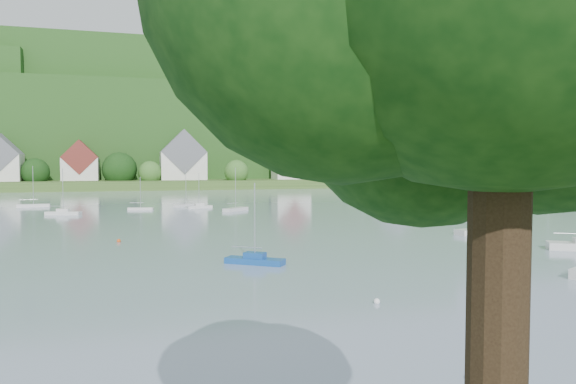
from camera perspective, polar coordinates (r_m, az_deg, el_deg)
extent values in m
sphere|color=black|center=(9.14, 24.88, 14.28)|extent=(5.20, 5.20, 5.20)
sphere|color=black|center=(9.39, 13.84, 9.82)|extent=(4.40, 4.40, 4.40)
cube|color=#314F1D|center=(213.32, -12.46, 0.93)|extent=(600.00, 60.00, 3.00)
cube|color=#1B3E14|center=(288.32, -13.42, 5.10)|extent=(620.00, 160.00, 40.00)
cube|color=#1B3E14|center=(284.39, -11.37, 6.76)|extent=(240.00, 130.00, 60.00)
cube|color=#1B3E14|center=(319.11, 16.95, 5.19)|extent=(200.00, 110.00, 48.00)
sphere|color=#2B6224|center=(247.25, 22.73, 2.35)|extent=(12.88, 12.88, 12.88)
sphere|color=black|center=(260.06, 19.91, 2.25)|extent=(10.46, 10.46, 10.46)
sphere|color=#1A5218|center=(237.44, 17.66, 1.92)|extent=(6.45, 6.45, 6.45)
sphere|color=black|center=(264.58, 22.64, 2.22)|extent=(10.68, 10.68, 10.68)
sphere|color=#2B6224|center=(196.80, -14.16, 1.96)|extent=(8.19, 8.19, 8.19)
sphere|color=#2B6224|center=(262.98, 23.47, 2.19)|extent=(10.50, 10.50, 10.50)
sphere|color=black|center=(257.55, 24.12, 1.99)|extent=(8.05, 8.05, 8.05)
sphere|color=#2B6224|center=(202.68, -27.05, 1.60)|extent=(6.49, 6.49, 6.49)
sphere|color=#2B6224|center=(213.46, 0.32, 2.46)|extent=(12.16, 12.16, 12.16)
sphere|color=#2B6224|center=(196.09, -5.39, 2.08)|extent=(8.73, 8.73, 8.73)
sphere|color=black|center=(201.06, -24.81, 1.90)|extent=(9.32, 9.32, 9.32)
sphere|color=#1A5218|center=(263.01, 24.91, 2.04)|extent=(8.84, 8.84, 8.84)
sphere|color=#1A5218|center=(210.66, 6.61, 1.91)|extent=(6.24, 6.24, 6.24)
sphere|color=black|center=(231.28, 10.33, 2.13)|extent=(8.16, 8.16, 8.16)
sphere|color=#2B6224|center=(258.80, 21.61, 2.04)|extent=(8.09, 8.09, 8.09)
sphere|color=black|center=(199.20, -17.13, 2.28)|extent=(11.92, 11.92, 11.92)
sphere|color=#1A5218|center=(277.76, -4.93, 13.61)|extent=(12.83, 12.83, 12.83)
sphere|color=#2B6224|center=(261.37, -22.24, 13.91)|extent=(8.18, 8.18, 8.18)
sphere|color=#1A5218|center=(297.30, -13.34, 12.83)|extent=(12.73, 12.73, 12.73)
sphere|color=#1A5218|center=(279.56, 4.62, 13.50)|extent=(11.50, 11.50, 11.50)
sphere|color=#1A5218|center=(301.48, -1.61, 12.83)|extent=(14.65, 14.65, 14.65)
sphere|color=#2B6224|center=(254.87, -3.93, 14.56)|extent=(11.95, 11.95, 11.95)
sphere|color=#1A5218|center=(288.69, 11.94, 13.04)|extent=(9.76, 9.76, 9.76)
sphere|color=#2B6224|center=(293.51, -22.97, 12.61)|extent=(7.07, 7.07, 7.07)
sphere|color=black|center=(261.27, -13.99, 14.04)|extent=(8.21, 8.21, 8.21)
sphere|color=#2B6224|center=(284.76, -18.16, 13.19)|extent=(12.24, 12.24, 12.24)
sphere|color=#2B6224|center=(290.31, 10.64, 12.97)|extent=(9.00, 9.00, 9.00)
sphere|color=#1A5218|center=(298.16, 6.94, 12.70)|extent=(8.03, 8.03, 8.03)
sphere|color=#2B6224|center=(333.15, 19.14, 9.48)|extent=(9.52, 9.52, 9.52)
sphere|color=#2B6224|center=(368.80, 26.37, 8.68)|extent=(9.12, 9.12, 9.12)
sphere|color=#2B6224|center=(296.66, 6.80, 10.64)|extent=(14.97, 14.97, 14.97)
sphere|color=black|center=(300.82, 20.09, 10.13)|extent=(7.52, 7.52, 7.52)
sphere|color=#1A5218|center=(286.51, 2.90, 10.75)|extent=(9.78, 9.78, 9.78)
sphere|color=#1A5218|center=(301.21, 10.50, 10.40)|extent=(12.02, 12.02, 12.02)
sphere|color=black|center=(293.66, 15.39, 10.52)|extent=(11.57, 11.57, 11.57)
sphere|color=#1A5218|center=(274.57, 14.05, 11.12)|extent=(12.65, 12.65, 12.65)
sphere|color=#2B6224|center=(289.65, 17.01, 10.49)|extent=(8.28, 8.28, 8.28)
sphere|color=black|center=(333.18, 17.29, 9.45)|extent=(7.47, 7.47, 7.47)
sphere|color=#2B6224|center=(285.85, 7.43, 10.74)|extent=(9.48, 9.48, 9.48)
sphere|color=black|center=(350.33, 19.63, 8.13)|extent=(8.43, 8.43, 8.43)
sphere|color=#1A5218|center=(278.27, -21.72, 9.62)|extent=(12.01, 12.01, 12.01)
sphere|color=black|center=(324.79, 21.32, 8.68)|extent=(13.54, 13.54, 13.54)
sphere|color=black|center=(297.99, 10.52, 9.42)|extent=(15.08, 15.08, 15.08)
sphere|color=#2B6224|center=(307.85, 7.47, 9.26)|extent=(15.99, 15.99, 15.99)
sphere|color=black|center=(287.19, -14.20, 9.65)|extent=(15.72, 15.72, 15.72)
sphere|color=#2B6224|center=(391.77, 20.51, 7.69)|extent=(14.17, 14.17, 14.17)
sphere|color=#1A5218|center=(283.68, -11.18, 9.58)|extent=(10.54, 10.54, 10.54)
cube|color=silver|center=(202.52, -20.79, 2.26)|extent=(12.00, 9.00, 8.00)
cube|color=maroon|center=(202.53, -20.82, 3.39)|extent=(12.00, 9.36, 12.00)
cube|color=silver|center=(201.61, -10.85, 2.68)|extent=(16.00, 11.00, 10.00)
cube|color=slate|center=(201.65, -10.87, 4.10)|extent=(16.00, 11.44, 16.00)
cube|color=silver|center=(207.10, 0.30, 2.60)|extent=(13.00, 10.00, 9.00)
cube|color=maroon|center=(207.12, 0.30, 3.84)|extent=(13.00, 10.40, 13.00)
cube|color=silver|center=(227.47, 10.97, 2.58)|extent=(15.00, 10.00, 9.00)
cube|color=slate|center=(227.49, 10.98, 3.71)|extent=(15.00, 10.40, 15.00)
cube|color=#14448E|center=(47.90, -3.47, -7.18)|extent=(5.09, 4.23, 0.52)
cube|color=#14448E|center=(47.81, -3.47, -6.58)|extent=(2.08, 1.90, 0.50)
cylinder|color=silver|center=(47.41, -3.48, -2.99)|extent=(0.10, 0.10, 6.52)
cylinder|color=silver|center=(48.02, -4.34, -5.76)|extent=(2.37, 1.74, 0.08)
cube|color=silver|center=(72.09, 19.34, -3.88)|extent=(6.81, 2.81, 0.66)
cube|color=silver|center=(72.03, 19.34, -3.42)|extent=(2.48, 1.62, 0.50)
cylinder|color=silver|center=(71.71, 19.40, -0.33)|extent=(0.10, 0.10, 8.27)
cylinder|color=silver|center=(71.28, 18.78, -2.95)|extent=(3.61, 0.62, 0.08)
cylinder|color=silver|center=(62.42, 27.79, -3.86)|extent=(3.58, 2.20, 0.08)
sphere|color=white|center=(35.16, 9.23, -11.37)|extent=(0.41, 0.41, 0.41)
sphere|color=#D04C16|center=(63.90, -17.20, -5.00)|extent=(0.45, 0.45, 0.45)
ellipsoid|color=black|center=(24.42, 18.42, -17.77)|extent=(0.39, 0.25, 0.25)
sphere|color=black|center=(24.47, 18.75, -17.47)|extent=(0.11, 0.11, 0.11)
ellipsoid|color=black|center=(25.99, 19.14, -16.49)|extent=(0.39, 0.25, 0.25)
sphere|color=black|center=(26.05, 19.45, -16.21)|extent=(0.11, 0.11, 0.11)
cube|color=silver|center=(190.10, 19.34, 0.23)|extent=(5.82, 2.07, 0.57)
cube|color=silver|center=(190.08, 19.34, 0.39)|extent=(2.09, 1.28, 0.50)
cylinder|color=silver|center=(189.97, 19.36, 1.39)|extent=(0.10, 0.10, 7.14)
cylinder|color=silver|center=(189.62, 19.12, 0.59)|extent=(3.14, 0.34, 0.08)
cube|color=silver|center=(101.85, -5.48, -1.80)|extent=(5.43, 5.30, 0.59)
cylinder|color=silver|center=(101.60, -5.49, 0.45)|extent=(0.10, 0.10, 7.42)
cylinder|color=silver|center=(101.04, -5.77, -1.16)|extent=(2.41, 2.31, 0.08)
cube|color=silver|center=(178.32, 21.99, 0.00)|extent=(4.88, 1.87, 0.48)
cylinder|color=silver|center=(178.20, 22.01, 1.03)|extent=(0.10, 0.10, 5.95)
cylinder|color=silver|center=(177.77, 21.83, 0.36)|extent=(2.61, 0.38, 0.08)
cube|color=silver|center=(179.60, 11.23, 0.20)|extent=(6.21, 4.42, 0.61)
cylinder|color=silver|center=(179.46, 11.24, 1.52)|extent=(0.10, 0.10, 7.67)
cylinder|color=silver|center=(178.79, 11.06, 0.58)|extent=(3.01, 1.67, 0.08)
cube|color=silver|center=(115.41, 16.92, -1.39)|extent=(3.57, 4.69, 0.47)
cube|color=silver|center=(115.37, 16.93, -1.15)|extent=(1.64, 1.88, 0.50)
cylinder|color=silver|center=(115.22, 16.95, 0.18)|extent=(0.10, 0.10, 5.86)
cylinder|color=silver|center=(114.63, 16.94, -0.85)|extent=(1.41, 2.24, 0.08)
cube|color=silver|center=(107.19, -15.09, -1.69)|extent=(4.81, 2.21, 0.46)
cylinder|color=silver|center=(106.99, -15.11, -0.01)|extent=(0.10, 0.10, 5.81)
cylinder|color=silver|center=(107.24, -15.47, -1.09)|extent=(2.52, 0.59, 0.08)
cube|color=silver|center=(113.41, -10.56, -1.37)|extent=(5.28, 4.79, 0.56)
cylinder|color=silver|center=(113.19, -10.58, 0.54)|extent=(0.10, 0.10, 6.98)
cylinder|color=silver|center=(112.73, -10.86, -0.79)|extent=(2.40, 2.04, 0.08)
cube|color=silver|center=(108.72, -9.24, -1.55)|extent=(5.32, 2.97, 0.51)
cube|color=silver|center=(108.68, -9.24, -1.28)|extent=(2.02, 1.52, 0.50)
cylinder|color=silver|center=(108.51, -9.26, 0.27)|extent=(0.10, 0.10, 6.41)
cylinder|color=silver|center=(108.32, -9.61, -0.96)|extent=(2.70, 0.96, 0.08)
cube|color=silver|center=(121.90, -24.96, -1.28)|extent=(6.19, 2.02, 0.61)
cylinder|color=silver|center=(121.69, -25.00, 0.66)|extent=(0.10, 0.10, 7.64)
cylinder|color=silver|center=(121.93, -25.40, -0.72)|extent=(3.36, 0.25, 0.08)
cube|color=silver|center=(101.15, -22.34, -2.04)|extent=(6.08, 3.34, 0.59)
cube|color=silver|center=(101.11, -22.34, -1.74)|extent=(2.30, 1.72, 0.50)
cylinder|color=silver|center=(100.90, -22.38, 0.19)|extent=(0.10, 0.10, 7.32)
cylinder|color=silver|center=(101.42, -22.80, -1.36)|extent=(3.09, 1.05, 0.08)
cube|color=silver|center=(174.55, 12.07, 0.11)|extent=(5.91, 2.88, 0.57)
cylinder|color=silver|center=(174.41, 12.09, 1.37)|extent=(0.10, 0.10, 7.12)
cylinder|color=silver|center=(173.94, 11.87, 0.49)|extent=(3.06, 0.81, 0.08)
cube|color=silver|center=(175.54, 18.66, 0.04)|extent=(3.04, 6.25, 0.60)
cylinder|color=silver|center=(175.39, 18.68, 1.36)|extent=(0.10, 0.10, 7.52)
cylinder|color=silver|center=(176.09, 18.45, 0.44)|extent=(0.85, 3.24, 0.08)
cube|color=silver|center=(132.62, 7.77, -0.74)|extent=(5.38, 2.67, 0.52)
cube|color=silver|center=(132.59, 7.77, -0.52)|extent=(2.01, 1.43, 0.50)
cylinder|color=silver|center=(132.45, 7.78, 0.77)|extent=(0.10, 0.10, 6.48)
cylinder|color=silver|center=(132.08, 7.51, -0.25)|extent=(2.79, 0.77, 0.08)
cube|color=silver|center=(162.50, 23.14, -0.28)|extent=(4.95, 3.91, 0.50)
cylinder|color=silver|center=(162.36, 23.16, 0.91)|extent=(0.10, 0.10, 6.25)
cylinder|color=silver|center=(161.73, 23.07, 0.11)|extent=(2.34, 1.57, 0.08)
cube|color=silver|center=(174.62, 22.09, -0.05)|extent=(4.71, 4.51, 0.51)
cylinder|color=silver|center=(174.49, 22.11, 1.08)|extent=(0.10, 0.10, 6.37)
cylinder|color=silver|center=(173.81, 22.06, 0.32)|extent=(2.11, 1.97, 0.08)
cube|color=silver|center=(137.37, 25.48, -0.85)|extent=(4.89, 5.91, 0.61)
cylinder|color=silver|center=(137.19, 25.52, 0.85)|extent=(0.10, 0.10, 7.57)
cylinder|color=silver|center=(136.40, 25.53, -0.37)|extent=(2.00, 2.76, 0.08)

